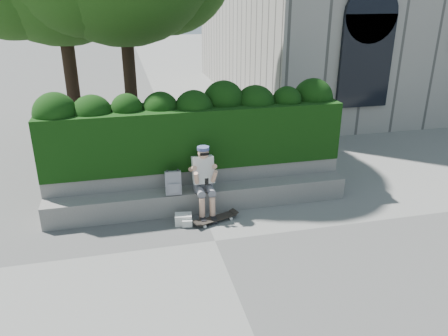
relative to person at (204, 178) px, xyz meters
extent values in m
plane|color=slate|center=(-0.02, -1.07, -0.75)|extent=(80.00, 80.00, 0.00)
cube|color=gray|center=(-0.02, 0.18, -0.53)|extent=(6.00, 0.45, 0.45)
cube|color=gray|center=(-0.02, 0.66, -0.38)|extent=(6.00, 0.50, 0.75)
cube|color=black|center=(-0.02, 0.88, 0.60)|extent=(6.00, 1.00, 1.20)
cylinder|color=black|center=(-1.14, 4.37, 0.80)|extent=(0.33, 0.33, 3.10)
cylinder|color=black|center=(-2.67, 4.87, 0.71)|extent=(0.35, 0.35, 2.93)
cube|color=slate|center=(0.00, 0.13, -0.19)|extent=(0.36, 0.26, 0.22)
cube|color=silver|center=(0.00, 0.06, 0.15)|extent=(0.40, 0.32, 0.55)
sphere|color=tan|center=(0.00, -0.01, 0.51)|extent=(0.21, 0.21, 0.21)
cylinder|color=#414A78|center=(0.00, 0.01, 0.60)|extent=(0.23, 0.23, 0.06)
cube|color=black|center=(0.00, -0.29, 0.05)|extent=(0.07, 0.02, 0.13)
cylinder|color=tan|center=(-0.10, -0.31, -0.51)|extent=(0.11, 0.11, 0.47)
cylinder|color=tan|center=(0.10, -0.31, -0.51)|extent=(0.11, 0.11, 0.47)
cube|color=black|center=(-0.10, -0.37, -0.70)|extent=(0.10, 0.26, 0.10)
cube|color=black|center=(0.10, -0.37, -0.70)|extent=(0.10, 0.26, 0.10)
cube|color=black|center=(0.14, -0.40, -0.67)|extent=(0.85, 0.46, 0.02)
cylinder|color=silver|center=(-0.10, -0.58, -0.72)|extent=(0.06, 0.05, 0.06)
cylinder|color=silver|center=(-0.16, -0.42, -0.72)|extent=(0.06, 0.05, 0.06)
cylinder|color=silver|center=(0.44, -0.39, -0.72)|extent=(0.06, 0.05, 0.06)
cylinder|color=silver|center=(0.38, -0.23, -0.72)|extent=(0.06, 0.05, 0.06)
cube|color=#ACABB0|center=(-0.58, 0.08, -0.08)|extent=(0.32, 0.19, 0.45)
cube|color=silver|center=(-0.47, -0.34, -0.65)|extent=(0.34, 0.26, 0.20)
camera|label=1|loc=(-1.39, -7.54, 3.30)|focal=35.00mm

